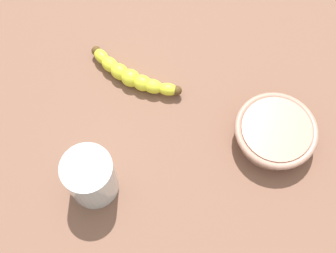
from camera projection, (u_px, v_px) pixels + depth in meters
wooden_tabletop at (153, 94)px, 82.49cm from camera, size 120.00×120.00×3.00cm
banana at (132, 76)px, 80.53cm from camera, size 13.64×15.09×3.28cm
smoothie_glass at (91, 178)px, 69.54cm from camera, size 8.10×8.10×9.63cm
ceramic_bowl at (275, 133)px, 74.83cm from camera, size 14.22×14.22×4.35cm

